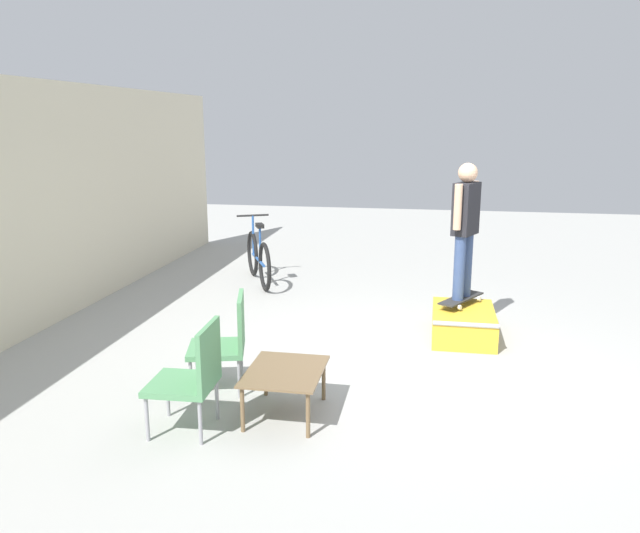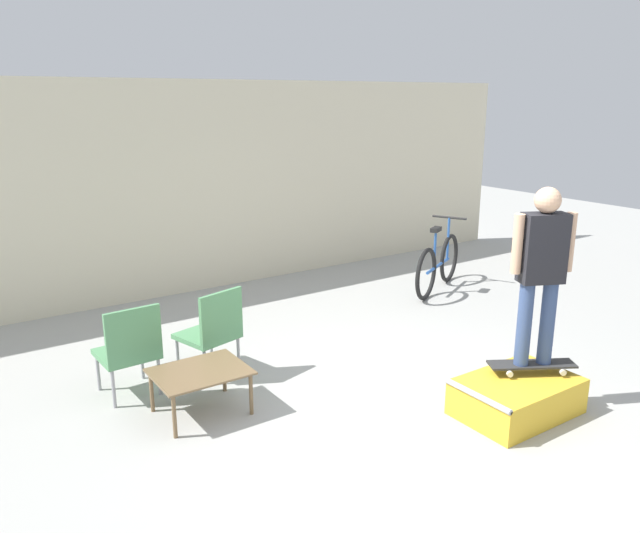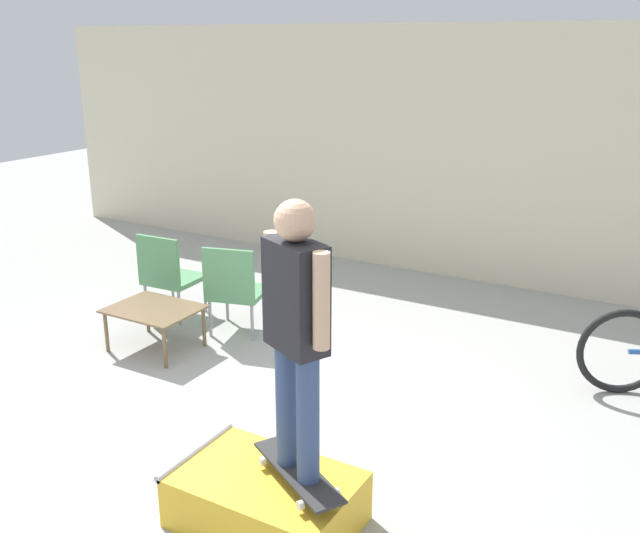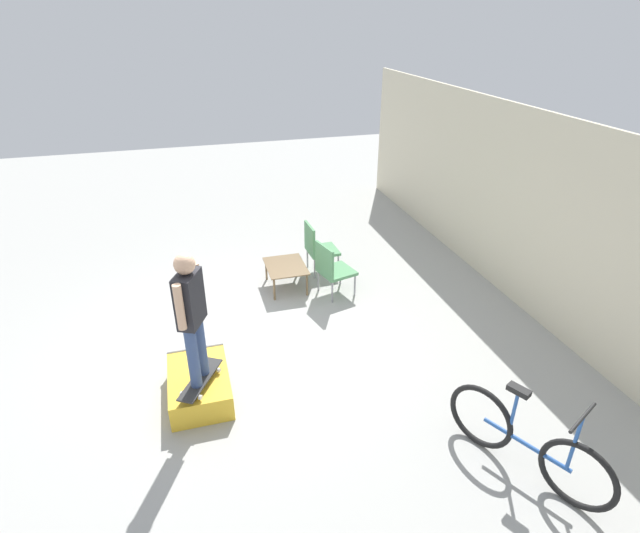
# 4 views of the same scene
# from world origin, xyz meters

# --- Properties ---
(ground_plane) EXTENTS (24.00, 24.00, 0.00)m
(ground_plane) POSITION_xyz_m (0.00, 0.00, 0.00)
(ground_plane) COLOR #A8A8A3
(house_wall_back) EXTENTS (12.00, 0.06, 3.00)m
(house_wall_back) POSITION_xyz_m (0.00, 4.57, 1.50)
(house_wall_back) COLOR beige
(house_wall_back) RESTS_ON ground_plane
(skate_ramp_box) EXTENTS (1.10, 0.72, 0.35)m
(skate_ramp_box) POSITION_xyz_m (0.89, -0.53, 0.17)
(skate_ramp_box) COLOR gold
(skate_ramp_box) RESTS_ON ground_plane
(skateboard_on_ramp) EXTENTS (0.78, 0.57, 0.07)m
(skateboard_on_ramp) POSITION_xyz_m (1.11, -0.50, 0.41)
(skateboard_on_ramp) COLOR #2D2D2D
(skateboard_on_ramp) RESTS_ON skate_ramp_box
(person_skater) EXTENTS (0.52, 0.34, 1.61)m
(person_skater) POSITION_xyz_m (1.11, -0.50, 1.37)
(person_skater) COLOR #384C7A
(person_skater) RESTS_ON skateboard_on_ramp
(coffee_table) EXTENTS (0.82, 0.65, 0.41)m
(coffee_table) POSITION_xyz_m (-1.45, 1.08, 0.37)
(coffee_table) COLOR brown
(coffee_table) RESTS_ON ground_plane
(patio_chair_left) EXTENTS (0.54, 0.54, 0.92)m
(patio_chair_left) POSITION_xyz_m (-1.86, 1.75, 0.50)
(patio_chair_left) COLOR #99999E
(patio_chair_left) RESTS_ON ground_plane
(patio_chair_right) EXTENTS (0.64, 0.64, 0.92)m
(patio_chair_right) POSITION_xyz_m (-1.01, 1.75, 0.50)
(patio_chair_right) COLOR #99999E
(patio_chair_right) RESTS_ON ground_plane
(bicycle) EXTENTS (1.61, 0.85, 1.04)m
(bicycle) POSITION_xyz_m (2.95, 2.57, 0.39)
(bicycle) COLOR black
(bicycle) RESTS_ON ground_plane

